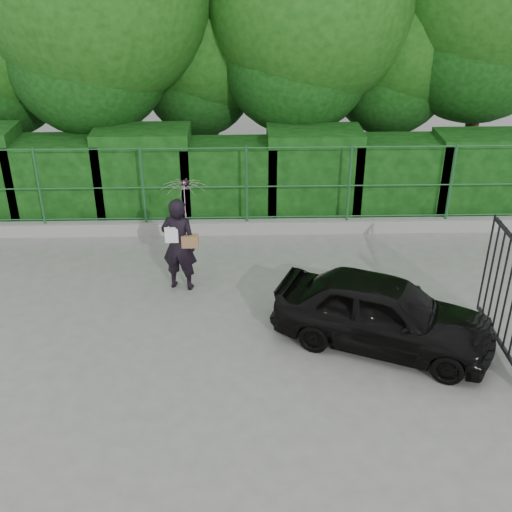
{
  "coord_description": "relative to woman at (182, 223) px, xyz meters",
  "views": [
    {
      "loc": [
        0.25,
        -8.84,
        6.53
      ],
      "look_at": [
        0.52,
        1.3,
        1.1
      ],
      "focal_mm": 45.0,
      "sensor_mm": 36.0,
      "label": 1
    }
  ],
  "objects": [
    {
      "name": "ground",
      "position": [
        0.85,
        -2.13,
        -1.38
      ],
      "size": [
        80.0,
        80.0,
        0.0
      ],
      "primitive_type": "plane",
      "color": "gray"
    },
    {
      "name": "fence",
      "position": [
        1.08,
        2.37,
        -0.18
      ],
      "size": [
        14.13,
        0.06,
        1.8
      ],
      "color": "#20562D",
      "rests_on": "kerb"
    },
    {
      "name": "trees",
      "position": [
        1.99,
        5.61,
        3.24
      ],
      "size": [
        17.1,
        6.15,
        8.08
      ],
      "color": "black",
      "rests_on": "ground"
    },
    {
      "name": "kerb",
      "position": [
        0.85,
        2.37,
        -1.23
      ],
      "size": [
        14.0,
        0.25,
        0.3
      ],
      "primitive_type": "cube",
      "color": "#9E9E99",
      "rests_on": "ground"
    },
    {
      "name": "woman",
      "position": [
        0.0,
        0.0,
        0.0
      ],
      "size": [
        0.96,
        0.86,
        2.23
      ],
      "color": "black",
      "rests_on": "ground"
    },
    {
      "name": "car",
      "position": [
        3.48,
        -2.01,
        -0.76
      ],
      "size": [
        3.96,
        2.85,
        1.25
      ],
      "primitive_type": "imported",
      "rotation": [
        0.0,
        0.0,
        1.15
      ],
      "color": "black",
      "rests_on": "ground"
    },
    {
      "name": "hedge",
      "position": [
        0.73,
        3.37,
        -0.36
      ],
      "size": [
        14.2,
        1.2,
        2.25
      ],
      "color": "black",
      "rests_on": "ground"
    }
  ]
}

